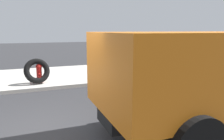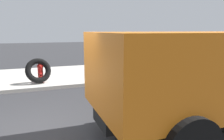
# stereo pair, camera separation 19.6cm
# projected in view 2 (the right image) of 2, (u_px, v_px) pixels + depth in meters

# --- Properties ---
(ground_plane) EXTENTS (80.00, 80.00, 0.00)m
(ground_plane) POSITION_uv_depth(u_px,v_px,m) (37.00, 135.00, 5.20)
(ground_plane) COLOR #2D2D30
(sidewalk_curb) EXTENTS (36.00, 5.00, 0.15)m
(sidewalk_curb) POSITION_uv_depth(u_px,v_px,m) (33.00, 77.00, 11.18)
(sidewalk_curb) COLOR #BCB7AD
(sidewalk_curb) RESTS_ON ground
(fire_hydrant) EXTENTS (0.26, 0.60, 0.84)m
(fire_hydrant) POSITION_uv_depth(u_px,v_px,m) (40.00, 72.00, 9.72)
(fire_hydrant) COLOR red
(fire_hydrant) RESTS_ON sidewalk_curb
(loose_tire) EXTENTS (1.18, 0.77, 1.11)m
(loose_tire) POSITION_uv_depth(u_px,v_px,m) (38.00, 71.00, 9.54)
(loose_tire) COLOR black
(loose_tire) RESTS_ON sidewalk_curb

